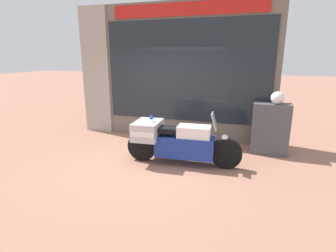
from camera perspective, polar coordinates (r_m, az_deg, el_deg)
ground_plane at (r=5.93m, az=-4.73°, el=-7.49°), size 60.00×60.00×0.00m
shop_building at (r=7.50m, az=-1.81°, el=11.60°), size 5.52×0.55×3.63m
window_display at (r=7.52m, az=3.73°, el=0.99°), size 4.20×0.30×1.87m
paramedic_motorcycle at (r=5.61m, az=1.28°, el=-2.99°), size 2.48×0.81×1.16m
utility_cabinet at (r=6.62m, az=21.34°, el=-0.58°), size 0.84×0.41×1.21m
white_helmet at (r=6.43m, az=22.71°, el=5.70°), size 0.29×0.29×0.29m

